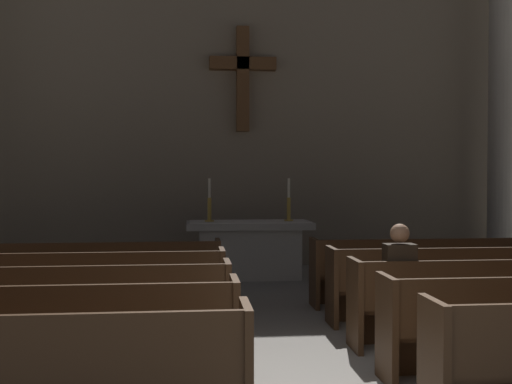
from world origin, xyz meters
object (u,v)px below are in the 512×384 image
altar (249,248)px  pew_right_row_3 (503,301)px  candlestick_left (209,207)px  pew_left_row_4 (83,291)px  pew_left_row_3 (65,311)px  pew_left_row_5 (96,276)px  pew_right_row_5 (428,271)px  candlestick_right (289,207)px  pew_left_row_1 (1,381)px  pew_right_row_4 (461,284)px  pew_left_row_2 (39,339)px  lone_worshipper (397,283)px  column_right_fourth (506,123)px

altar → pew_right_row_3: bearing=-64.1°
candlestick_left → pew_left_row_4: bearing=-113.6°
pew_left_row_3 → altar: bearing=64.1°
pew_left_row_5 → pew_right_row_5: size_ratio=1.00×
pew_left_row_5 → candlestick_right: candlestick_right is taller
pew_left_row_1 → pew_left_row_5: same height
pew_right_row_4 → pew_right_row_5: 1.07m
pew_left_row_5 → candlestick_left: size_ratio=4.36×
pew_left_row_2 → pew_right_row_5: 5.58m
pew_right_row_5 → altar: altar is taller
pew_left_row_1 → candlestick_left: bearing=77.0°
pew_right_row_4 → pew_left_row_5: bearing=166.7°
candlestick_right → lone_worshipper: (0.42, -4.65, -0.56)m
pew_left_row_3 → candlestick_right: candlestick_right is taller
pew_left_row_3 → pew_right_row_3: size_ratio=1.00×
pew_left_row_2 → candlestick_left: (1.58, 5.76, 0.78)m
column_right_fourth → pew_left_row_1: bearing=-134.5°
pew_left_row_4 → candlestick_left: 4.02m
pew_right_row_3 → candlestick_right: size_ratio=4.36×
candlestick_right → lone_worshipper: candlestick_right is taller
pew_left_row_2 → pew_left_row_3: same height
pew_left_row_4 → candlestick_left: bearing=66.4°
candlestick_left → candlestick_right: same height
pew_right_row_3 → lone_worshipper: 1.18m
pew_right_row_3 → column_right_fourth: column_right_fourth is taller
altar → pew_right_row_5: bearing=-48.1°
pew_left_row_3 → pew_left_row_5: 2.15m
pew_left_row_1 → column_right_fourth: bearing=45.5°
pew_left_row_1 → lone_worshipper: lone_worshipper is taller
pew_left_row_3 → column_right_fourth: (7.30, 5.28, 2.34)m
pew_left_row_4 → pew_right_row_5: size_ratio=1.00×
pew_right_row_5 → candlestick_left: 3.99m
lone_worshipper → pew_right_row_5: bearing=61.3°
pew_left_row_5 → lone_worshipper: lone_worshipper is taller
pew_left_row_4 → column_right_fourth: 8.75m
pew_left_row_3 → pew_right_row_3: 4.56m
pew_left_row_2 → pew_right_row_4: (4.56, 2.15, 0.00)m
candlestick_right → pew_left_row_5: bearing=-139.6°
candlestick_left → lone_worshipper: (1.82, -4.65, -0.56)m
pew_right_row_3 → candlestick_left: candlestick_left is taller
pew_right_row_4 → altar: 4.27m
altar → candlestick_right: (0.70, 0.00, 0.72)m
altar → candlestick_left: bearing=180.0°
pew_right_row_5 → lone_worshipper: 2.42m
pew_left_row_2 → column_right_fourth: 9.96m
pew_left_row_5 → pew_right_row_3: size_ratio=1.00×
pew_left_row_2 → altar: (2.28, 5.76, 0.06)m
pew_left_row_2 → pew_right_row_4: 5.04m
pew_left_row_3 → pew_right_row_5: 5.04m
column_right_fourth → lone_worshipper: (-3.90, -5.24, -2.12)m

